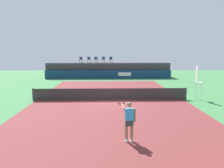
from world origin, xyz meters
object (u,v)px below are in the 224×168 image
(spectator_chair_left, at_px, (89,59))
(tennis_player, at_px, (129,120))
(spectator_chair_far_left, at_px, (81,59))
(umpire_chair, at_px, (197,80))
(spectator_chair_right, at_px, (104,59))
(spectator_chair_far_right, at_px, (111,59))
(spectator_chair_center, at_px, (96,59))
(net_post_near, at_px, (33,94))
(tennis_ball, at_px, (158,108))
(net_post_far, at_px, (186,93))

(spectator_chair_left, bearing_deg, tennis_player, -81.38)
(spectator_chair_far_left, relative_size, umpire_chair, 0.32)
(spectator_chair_left, bearing_deg, spectator_chair_far_left, -168.25)
(spectator_chair_right, relative_size, spectator_chair_far_right, 1.00)
(spectator_chair_far_left, distance_m, tennis_player, 23.58)
(spectator_chair_center, bearing_deg, spectator_chair_far_right, 10.39)
(spectator_chair_left, xyz_separation_m, spectator_chair_far_right, (3.26, 0.29, 0.00))
(spectator_chair_left, distance_m, spectator_chair_right, 2.17)
(net_post_near, bearing_deg, spectator_chair_left, 77.65)
(tennis_player, bearing_deg, spectator_chair_right, 93.32)
(spectator_chair_left, height_order, tennis_ball, spectator_chair_left)
(spectator_chair_left, height_order, spectator_chair_center, same)
(tennis_ball, bearing_deg, spectator_chair_far_left, 112.02)
(spectator_chair_center, height_order, net_post_far, spectator_chair_center)
(spectator_chair_right, xyz_separation_m, tennis_player, (1.36, -23.49, -1.73))
(tennis_player, bearing_deg, spectator_chair_far_right, 90.65)
(tennis_player, bearing_deg, net_post_far, 55.49)
(spectator_chair_center, relative_size, net_post_far, 0.89)
(spectator_chair_left, bearing_deg, net_post_far, -59.24)
(spectator_chair_left, relative_size, spectator_chair_right, 1.00)
(spectator_chair_left, relative_size, spectator_chair_far_right, 1.00)
(net_post_far, distance_m, tennis_player, 9.79)
(tennis_player, height_order, tennis_ball, tennis_player)
(spectator_chair_far_left, bearing_deg, spectator_chair_left, 11.75)
(spectator_chair_right, height_order, spectator_chair_far_right, same)
(tennis_player, bearing_deg, spectator_chair_far_left, 101.47)
(spectator_chair_right, bearing_deg, spectator_chair_left, -174.56)
(spectator_chair_far_left, relative_size, spectator_chair_far_right, 1.00)
(net_post_near, height_order, tennis_player, tennis_player)
(spectator_chair_left, relative_size, net_post_near, 0.89)
(tennis_ball, bearing_deg, spectator_chair_right, 102.05)
(spectator_chair_right, relative_size, net_post_near, 0.89)
(spectator_chair_center, bearing_deg, net_post_far, -62.07)
(spectator_chair_center, bearing_deg, spectator_chair_left, 173.62)
(umpire_chair, bearing_deg, spectator_chair_far_left, 126.52)
(spectator_chair_right, height_order, tennis_ball, spectator_chair_right)
(spectator_chair_right, bearing_deg, tennis_ball, -77.95)
(spectator_chair_center, relative_size, umpire_chair, 0.32)
(spectator_chair_right, xyz_separation_m, umpire_chair, (7.78, -15.43, -1.11))
(umpire_chair, xyz_separation_m, tennis_ball, (-3.88, -2.86, -1.55))
(tennis_ball, bearing_deg, spectator_chair_center, 105.60)
(spectator_chair_right, bearing_deg, net_post_far, -65.91)
(spectator_chair_center, bearing_deg, tennis_player, -83.90)
(spectator_chair_far_right, distance_m, tennis_ball, 18.77)
(net_post_near, xyz_separation_m, tennis_ball, (9.40, -2.85, -0.46))
(spectator_chair_left, xyz_separation_m, tennis_ball, (6.07, -18.08, -2.66))
(spectator_chair_center, bearing_deg, umpire_chair, -59.51)
(spectator_chair_far_left, height_order, spectator_chair_left, same)
(spectator_chair_left, bearing_deg, net_post_near, -102.35)
(spectator_chair_center, xyz_separation_m, tennis_ball, (5.02, -17.97, -2.66))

